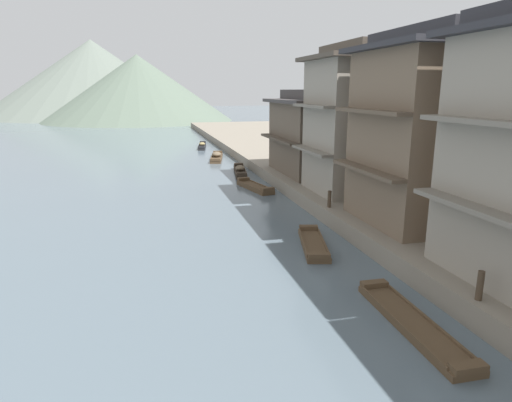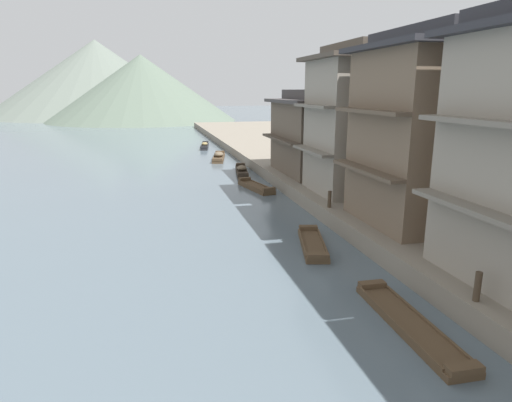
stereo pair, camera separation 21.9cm
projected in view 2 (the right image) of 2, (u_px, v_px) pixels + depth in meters
riverbank_right at (375, 172)px, 36.12m from camera, size 18.00×110.00×0.85m
boat_moored_nearest at (409, 324)px, 13.25m from camera, size 1.20×5.34×0.38m
boat_moored_second at (242, 171)px, 37.68m from camera, size 1.71×5.30×0.73m
boat_moored_third at (219, 157)px, 45.52m from camera, size 2.21×5.83×0.80m
boat_moored_far at (256, 187)px, 31.80m from camera, size 1.87×4.41×0.52m
boat_midriver_drifting at (205, 146)px, 54.70m from camera, size 1.70×5.44×0.70m
boat_midriver_upstream at (313, 244)px, 20.08m from camera, size 1.99×4.28×0.42m
house_waterfront_tall at (428, 131)px, 20.13m from camera, size 6.51×6.47×8.74m
house_waterfront_narrow at (361, 121)px, 26.51m from camera, size 6.69×5.86×8.74m
house_waterfront_far at (317, 133)px, 33.04m from camera, size 6.25×8.26×6.14m
mooring_post_dock_near at (478, 287)px, 13.05m from camera, size 0.20×0.20×0.92m
mooring_post_dock_mid at (329, 199)px, 23.53m from camera, size 0.20×0.20×0.90m
hill_far_west at (142, 88)px, 102.16m from camera, size 43.15×43.15×14.87m
hill_far_centre at (97, 78)px, 121.09m from camera, size 58.58×58.58×20.20m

